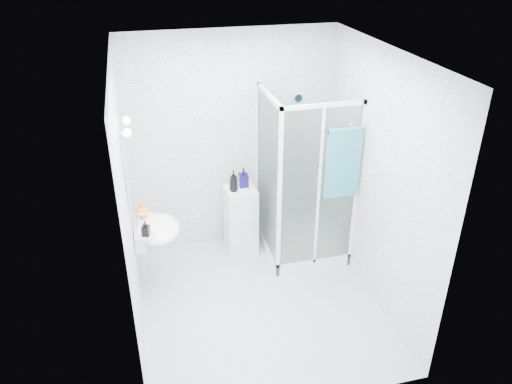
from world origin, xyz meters
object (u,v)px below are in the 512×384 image
object	(u,v)px
hand_towel	(343,161)
shampoo_bottle_a	(234,181)
soap_dispenser_orange	(142,210)
shampoo_bottle_b	(243,177)
soap_dispenser_black	(146,229)
shower_enclosure	(299,223)
wall_basin	(155,230)
storage_cabinet	(241,220)

from	to	relation	value
hand_towel	shampoo_bottle_a	xyz separation A→B (m)	(-1.03, 0.63, -0.41)
soap_dispenser_orange	shampoo_bottle_b	bearing A→B (deg)	21.51
soap_dispenser_orange	soap_dispenser_black	size ratio (longest dim) A/B	1.09
shower_enclosure	shampoo_bottle_b	size ratio (longest dim) A/B	8.59
soap_dispenser_orange	shampoo_bottle_a	bearing A→B (deg)	20.05
wall_basin	shower_enclosure	bearing A→B (deg)	10.81
shampoo_bottle_a	soap_dispenser_black	xyz separation A→B (m)	(-1.02, -0.74, -0.03)
hand_towel	shampoo_bottle_b	world-z (taller)	hand_towel
wall_basin	hand_towel	size ratio (longest dim) A/B	0.72
shampoo_bottle_a	soap_dispenser_orange	size ratio (longest dim) A/B	1.46
soap_dispenser_black	hand_towel	bearing A→B (deg)	2.93
shampoo_bottle_b	shampoo_bottle_a	bearing A→B (deg)	-148.12
wall_basin	shampoo_bottle_a	bearing A→B (deg)	30.26
storage_cabinet	soap_dispenser_orange	distance (m)	1.30
wall_basin	shampoo_bottle_b	bearing A→B (deg)	30.46
shampoo_bottle_a	shower_enclosure	bearing A→B (deg)	-17.71
shower_enclosure	shampoo_bottle_b	xyz separation A→B (m)	(-0.59, 0.31, 0.51)
soap_dispenser_orange	wall_basin	bearing A→B (deg)	-59.24
shampoo_bottle_a	soap_dispenser_black	distance (m)	1.26
shower_enclosure	wall_basin	size ratio (longest dim) A/B	3.57
wall_basin	shampoo_bottle_b	distance (m)	1.25
wall_basin	soap_dispenser_black	distance (m)	0.25
shower_enclosure	hand_towel	bearing A→B (deg)	-52.47
shampoo_bottle_b	soap_dispenser_orange	xyz separation A→B (m)	(-1.17, -0.46, -0.01)
hand_towel	shampoo_bottle_a	distance (m)	1.27
shower_enclosure	storage_cabinet	bearing A→B (deg)	157.39
hand_towel	soap_dispenser_orange	xyz separation A→B (m)	(-2.06, 0.25, -0.43)
storage_cabinet	soap_dispenser_black	size ratio (longest dim) A/B	5.36
hand_towel	shampoo_bottle_a	world-z (taller)	hand_towel
storage_cabinet	shampoo_bottle_a	distance (m)	0.56
shower_enclosure	shampoo_bottle_b	world-z (taller)	shower_enclosure
storage_cabinet	shampoo_bottle_b	bearing A→B (deg)	41.94
soap_dispenser_orange	soap_dispenser_black	bearing A→B (deg)	-87.73
wall_basin	storage_cabinet	size ratio (longest dim) A/B	0.66
shampoo_bottle_b	soap_dispenser_orange	world-z (taller)	shampoo_bottle_b
wall_basin	shampoo_bottle_a	world-z (taller)	shampoo_bottle_a
shampoo_bottle_a	soap_dispenser_orange	world-z (taller)	shampoo_bottle_a
shampoo_bottle_a	soap_dispenser_orange	distance (m)	1.10
storage_cabinet	hand_towel	size ratio (longest dim) A/B	1.09
soap_dispenser_black	shampoo_bottle_b	bearing A→B (deg)	35.34
wall_basin	soap_dispenser_black	world-z (taller)	soap_dispenser_black
shampoo_bottle_b	shower_enclosure	bearing A→B (deg)	-28.03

